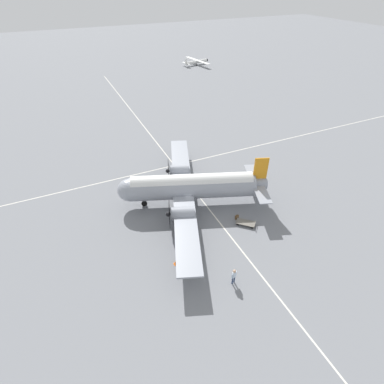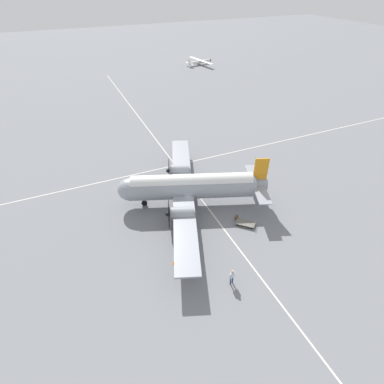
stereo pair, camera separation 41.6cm
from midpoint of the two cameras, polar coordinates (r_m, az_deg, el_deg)
name	(u,v)px [view 2 (the right image)]	position (r m, az deg, el deg)	size (l,w,h in m)	color
ground_plane	(192,204)	(36.68, 0.33, -2.22)	(300.00, 300.00, 0.00)	slate
apron_line_eastwest	(166,167)	(43.70, -4.63, 4.72)	(120.00, 0.16, 0.01)	silver
apron_line_northsouth	(202,201)	(37.15, 2.31, -1.67)	(0.16, 120.00, 0.01)	silver
airliner_main	(188,186)	(35.08, -0.42, 1.07)	(17.57, 24.43, 6.07)	#9399A3
crew_foreground	(232,276)	(27.95, 8.09, -15.50)	(0.59, 0.30, 1.78)	navy
suitcase_near_door	(237,217)	(34.69, 8.83, -4.82)	(0.42, 0.17, 0.61)	brown
baggage_cart	(245,223)	(34.14, 10.50, -5.87)	(2.24, 2.20, 0.56)	#6B665B
light_aircraft_distant	(200,62)	(98.38, 1.70, 23.56)	(8.53, 11.32, 2.15)	white
traffic_cone	(174,262)	(29.80, -2.95, -13.20)	(0.41, 0.41, 0.54)	orange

